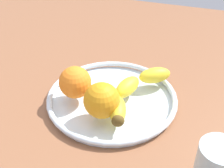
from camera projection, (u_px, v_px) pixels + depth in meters
ground_plane at (112, 108)px, 69.54cm from camera, size 121.92×121.92×4.00cm
fruit_bowl at (112, 98)px, 67.82cm from camera, size 28.77×28.77×1.80cm
banana at (133, 91)px, 65.60cm from camera, size 22.06×11.83×3.58cm
orange_front_left at (75, 82)px, 65.20cm from camera, size 6.98×6.98×6.98cm
orange_back_right at (102, 100)px, 60.05cm from camera, size 7.28×7.28×7.28cm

